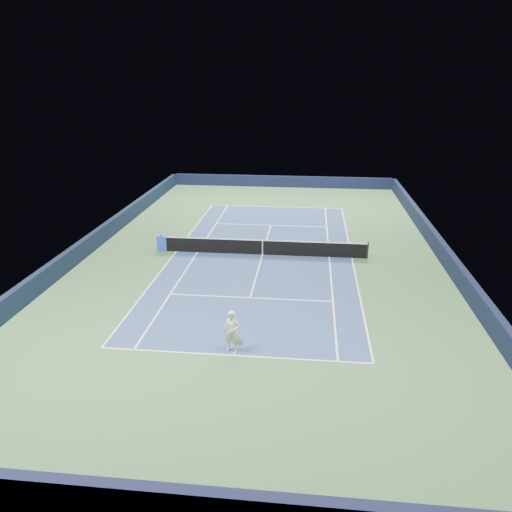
# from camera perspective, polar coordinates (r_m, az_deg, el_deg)

# --- Properties ---
(ground) EXTENTS (40.00, 40.00, 0.00)m
(ground) POSITION_cam_1_polar(r_m,az_deg,el_deg) (30.98, 0.75, 0.16)
(ground) COLOR #31552E
(ground) RESTS_ON ground
(wall_far) EXTENTS (22.00, 0.35, 1.10)m
(wall_far) POSITION_cam_1_polar(r_m,az_deg,el_deg) (49.91, 2.97, 8.50)
(wall_far) COLOR black
(wall_far) RESTS_ON ground
(wall_near) EXTENTS (22.00, 0.35, 1.10)m
(wall_near) POSITION_cam_1_polar(r_m,az_deg,el_deg) (13.87, -8.11, -26.47)
(wall_near) COLOR black
(wall_near) RESTS_ON ground
(wall_right) EXTENTS (0.35, 40.00, 1.10)m
(wall_right) POSITION_cam_1_polar(r_m,az_deg,el_deg) (31.72, 20.61, 0.35)
(wall_right) COLOR black
(wall_right) RESTS_ON ground
(wall_left) EXTENTS (0.35, 40.00, 1.10)m
(wall_left) POSITION_cam_1_polar(r_m,az_deg,el_deg) (33.55, -17.99, 1.72)
(wall_left) COLOR black
(wall_left) RESTS_ON ground
(court_surface) EXTENTS (10.97, 23.77, 0.01)m
(court_surface) POSITION_cam_1_polar(r_m,az_deg,el_deg) (30.98, 0.75, 0.16)
(court_surface) COLOR navy
(court_surface) RESTS_ON ground
(baseline_far) EXTENTS (10.97, 0.08, 0.00)m
(baseline_far) POSITION_cam_1_polar(r_m,az_deg,el_deg) (42.31, 2.31, 5.64)
(baseline_far) COLOR white
(baseline_far) RESTS_ON ground
(baseline_near) EXTENTS (10.97, 0.08, 0.00)m
(baseline_near) POSITION_cam_1_polar(r_m,az_deg,el_deg) (20.30, -2.56, -11.29)
(baseline_near) COLOR white
(baseline_near) RESTS_ON ground
(sideline_doubles_right) EXTENTS (0.08, 23.77, 0.00)m
(sideline_doubles_right) POSITION_cam_1_polar(r_m,az_deg,el_deg) (30.98, 10.90, -0.21)
(sideline_doubles_right) COLOR white
(sideline_doubles_right) RESTS_ON ground
(sideline_doubles_left) EXTENTS (0.08, 23.77, 0.00)m
(sideline_doubles_left) POSITION_cam_1_polar(r_m,az_deg,el_deg) (31.94, -9.10, 0.53)
(sideline_doubles_left) COLOR white
(sideline_doubles_left) RESTS_ON ground
(sideline_singles_right) EXTENTS (0.08, 23.77, 0.00)m
(sideline_singles_right) POSITION_cam_1_polar(r_m,az_deg,el_deg) (30.89, 8.37, -0.11)
(sideline_singles_right) COLOR white
(sideline_singles_right) RESTS_ON ground
(sideline_singles_left) EXTENTS (0.08, 23.77, 0.00)m
(sideline_singles_left) POSITION_cam_1_polar(r_m,az_deg,el_deg) (31.62, -6.70, 0.45)
(sideline_singles_left) COLOR white
(sideline_singles_left) RESTS_ON ground
(service_line_far) EXTENTS (8.23, 0.08, 0.00)m
(service_line_far) POSITION_cam_1_polar(r_m,az_deg,el_deg) (37.04, 1.70, 3.53)
(service_line_far) COLOR white
(service_line_far) RESTS_ON ground
(service_line_near) EXTENTS (8.23, 0.08, 0.00)m
(service_line_near) POSITION_cam_1_polar(r_m,az_deg,el_deg) (25.09, -0.67, -4.79)
(service_line_near) COLOR white
(service_line_near) RESTS_ON ground
(center_service_line) EXTENTS (0.08, 12.80, 0.00)m
(center_service_line) POSITION_cam_1_polar(r_m,az_deg,el_deg) (30.98, 0.75, 0.17)
(center_service_line) COLOR white
(center_service_line) RESTS_ON ground
(center_mark_far) EXTENTS (0.08, 0.30, 0.00)m
(center_mark_far) POSITION_cam_1_polar(r_m,az_deg,el_deg) (42.17, 2.29, 5.59)
(center_mark_far) COLOR white
(center_mark_far) RESTS_ON ground
(center_mark_near) EXTENTS (0.08, 0.30, 0.00)m
(center_mark_near) POSITION_cam_1_polar(r_m,az_deg,el_deg) (20.42, -2.49, -11.07)
(center_mark_near) COLOR white
(center_mark_near) RESTS_ON ground
(tennis_net) EXTENTS (12.90, 0.10, 1.07)m
(tennis_net) POSITION_cam_1_polar(r_m,az_deg,el_deg) (30.82, 0.75, 1.04)
(tennis_net) COLOR black
(tennis_net) RESTS_ON ground
(sponsor_cube) EXTENTS (0.66, 0.61, 1.00)m
(sponsor_cube) POSITION_cam_1_polar(r_m,az_deg,el_deg) (32.15, -10.65, 1.49)
(sponsor_cube) COLOR blue
(sponsor_cube) RESTS_ON ground
(tennis_player) EXTENTS (0.83, 1.30, 2.47)m
(tennis_player) POSITION_cam_1_polar(r_m,az_deg,el_deg) (20.15, -2.77, -8.64)
(tennis_player) COLOR silver
(tennis_player) RESTS_ON ground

